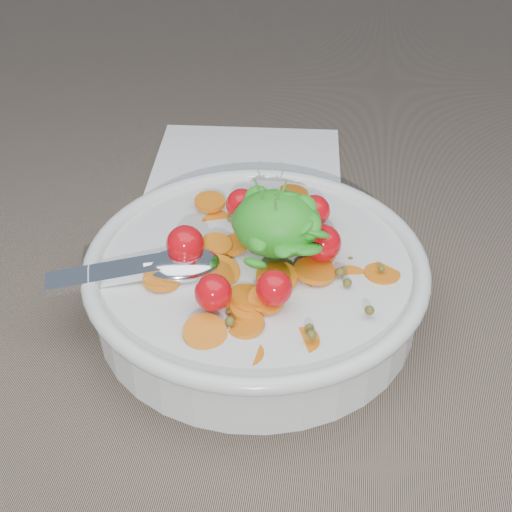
# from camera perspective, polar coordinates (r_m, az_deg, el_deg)

# --- Properties ---
(ground) EXTENTS (6.00, 6.00, 0.00)m
(ground) POSITION_cam_1_polar(r_m,az_deg,el_deg) (0.53, -1.37, -4.30)
(ground) COLOR #7A6857
(ground) RESTS_ON ground
(bowl) EXTENTS (0.26, 0.25, 0.10)m
(bowl) POSITION_cam_1_polar(r_m,az_deg,el_deg) (0.52, 0.01, -1.89)
(bowl) COLOR silver
(bowl) RESTS_ON ground
(napkin) EXTENTS (0.19, 0.17, 0.01)m
(napkin) POSITION_cam_1_polar(r_m,az_deg,el_deg) (0.69, -0.76, 7.01)
(napkin) COLOR white
(napkin) RESTS_ON ground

